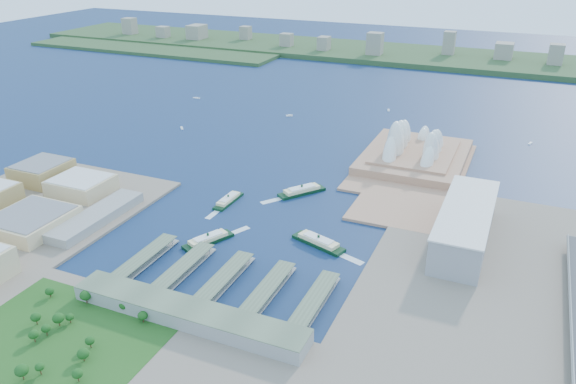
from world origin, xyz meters
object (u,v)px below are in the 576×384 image
at_px(opera_house, 416,139).
at_px(ferry_a, 228,199).
at_px(ferry_b, 302,189).
at_px(toaster_building, 465,225).
at_px(ferry_c, 208,238).
at_px(ferry_d, 318,240).

height_order(opera_house, ferry_a, opera_house).
height_order(opera_house, ferry_b, opera_house).
bearing_deg(ferry_a, toaster_building, 3.45).
bearing_deg(ferry_c, ferry_d, -132.93).
bearing_deg(ferry_c, opera_house, -89.33).
bearing_deg(toaster_building, ferry_b, 166.40).
distance_m(toaster_building, ferry_d, 143.51).
xyz_separation_m(toaster_building, ferry_c, (-231.76, -98.45, -15.43)).
bearing_deg(ferry_d, ferry_b, 48.67).
xyz_separation_m(toaster_building, ferry_a, (-258.11, -9.82, -15.84)).
distance_m(ferry_b, ferry_d, 121.65).
relative_size(toaster_building, ferry_b, 2.66).
height_order(ferry_b, ferry_d, ferry_b).
relative_size(opera_house, ferry_c, 3.36).
relative_size(toaster_building, ferry_c, 2.89).
bearing_deg(opera_house, toaster_building, -65.77).
bearing_deg(opera_house, ferry_d, -98.73).
bearing_deg(opera_house, ferry_c, -115.41).
distance_m(toaster_building, ferry_c, 252.28).
bearing_deg(ferry_d, opera_house, 10.01).
bearing_deg(ferry_b, ferry_c, -69.38).
distance_m(ferry_a, ferry_c, 92.47).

